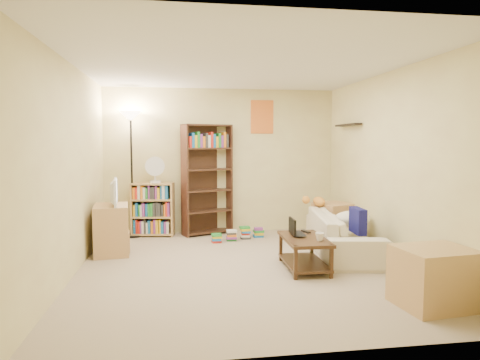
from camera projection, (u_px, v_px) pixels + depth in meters
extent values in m
plane|color=tan|center=(240.00, 268.00, 5.38)|extent=(4.50, 4.50, 0.00)
cube|color=beige|center=(221.00, 161.00, 7.48)|extent=(4.00, 0.04, 2.50)
cube|color=beige|center=(287.00, 187.00, 3.05)|extent=(4.00, 0.04, 2.50)
cube|color=beige|center=(71.00, 170.00, 4.97)|extent=(0.04, 4.50, 2.50)
cube|color=beige|center=(392.00, 167.00, 5.56)|extent=(0.04, 4.50, 2.50)
cube|color=white|center=(240.00, 65.00, 5.16)|extent=(4.00, 4.50, 0.04)
cube|color=red|center=(262.00, 117.00, 7.51)|extent=(0.40, 0.02, 0.58)
cube|color=black|center=(348.00, 125.00, 6.78)|extent=(0.12, 0.80, 0.03)
imported|color=beige|center=(343.00, 233.00, 6.07)|extent=(2.17, 1.35, 0.57)
cube|color=#141458|center=(358.00, 221.00, 5.63)|extent=(0.13, 0.38, 0.34)
ellipsoid|color=white|center=(352.00, 219.00, 6.10)|extent=(0.52, 0.37, 0.22)
ellipsoid|color=orange|center=(319.00, 201.00, 6.79)|extent=(0.37, 0.21, 0.15)
sphere|color=orange|center=(306.00, 200.00, 6.79)|extent=(0.12, 0.12, 0.12)
cube|color=#462F1B|center=(304.00, 239.00, 5.29)|extent=(0.52, 0.91, 0.04)
cube|color=#462F1B|center=(304.00, 263.00, 5.32)|extent=(0.50, 0.87, 0.03)
cube|color=#462F1B|center=(296.00, 263.00, 4.89)|extent=(0.04, 0.04, 0.40)
cube|color=#462F1B|center=(331.00, 261.00, 4.94)|extent=(0.04, 0.04, 0.40)
cube|color=#462F1B|center=(281.00, 246.00, 5.67)|extent=(0.04, 0.04, 0.40)
cube|color=#462F1B|center=(312.00, 245.00, 5.72)|extent=(0.04, 0.04, 0.40)
imported|color=black|center=(302.00, 234.00, 5.41)|extent=(0.36, 0.24, 0.03)
cube|color=white|center=(292.00, 226.00, 5.38)|extent=(0.02, 0.30, 0.20)
imported|color=white|center=(320.00, 237.00, 5.10)|extent=(0.16, 0.16, 0.10)
cube|color=black|center=(306.00, 231.00, 5.59)|extent=(0.09, 0.17, 0.02)
cube|color=tan|center=(112.00, 229.00, 6.03)|extent=(0.53, 0.70, 0.69)
imported|color=black|center=(111.00, 192.00, 5.99)|extent=(0.66, 0.23, 0.37)
cube|color=#412119|center=(207.00, 180.00, 7.27)|extent=(0.89, 0.56, 1.87)
cube|color=tan|center=(153.00, 209.00, 7.18)|extent=(0.73, 0.38, 0.90)
cylinder|color=white|center=(155.00, 182.00, 7.13)|extent=(0.18, 0.18, 0.04)
cylinder|color=white|center=(155.00, 176.00, 7.12)|extent=(0.02, 0.02, 0.18)
cylinder|color=white|center=(155.00, 166.00, 7.08)|extent=(0.32, 0.06, 0.32)
cylinder|color=black|center=(133.00, 235.00, 7.17)|extent=(0.31, 0.31, 0.03)
cylinder|color=black|center=(132.00, 178.00, 7.09)|extent=(0.03, 0.03, 1.96)
cone|color=#FFE3C6|center=(131.00, 116.00, 7.00)|extent=(0.35, 0.35, 0.15)
cube|color=tan|center=(334.00, 222.00, 6.90)|extent=(0.68, 0.68, 0.60)
cube|color=#DDB36B|center=(434.00, 277.00, 4.09)|extent=(0.74, 0.64, 0.57)
cube|color=red|center=(217.00, 238.00, 6.71)|extent=(0.17, 0.13, 0.14)
cube|color=#1966B2|center=(231.00, 235.00, 6.84)|extent=(0.17, 0.13, 0.17)
cube|color=gold|center=(245.00, 233.00, 6.97)|extent=(0.17, 0.13, 0.21)
cube|color=#268C33|center=(259.00, 232.00, 7.11)|extent=(0.17, 0.13, 0.16)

